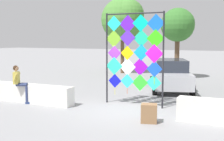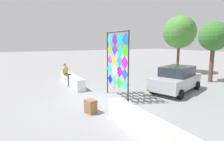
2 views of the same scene
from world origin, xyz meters
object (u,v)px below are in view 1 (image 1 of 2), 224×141
(tree_palm_like, at_px, (178,25))
(kite_display_rack, at_px, (134,52))
(tree_broadleaf, at_px, (124,18))
(cardboard_box_large, at_px, (149,113))
(parked_car, at_px, (171,75))
(seated_vendor, at_px, (20,81))

(tree_palm_like, bearing_deg, kite_display_rack, -89.17)
(kite_display_rack, height_order, tree_broadleaf, tree_broadleaf)
(cardboard_box_large, bearing_deg, kite_display_rack, 121.67)
(kite_display_rack, xyz_separation_m, cardboard_box_large, (1.34, -2.18, -1.92))
(cardboard_box_large, bearing_deg, tree_palm_like, 97.52)
(parked_car, distance_m, cardboard_box_large, 6.48)
(seated_vendor, bearing_deg, cardboard_box_large, -4.39)
(seated_vendor, height_order, tree_broadleaf, tree_broadleaf)
(parked_car, height_order, cardboard_box_large, parked_car)
(parked_car, height_order, tree_broadleaf, tree_broadleaf)
(tree_palm_like, relative_size, tree_broadleaf, 0.81)
(kite_display_rack, xyz_separation_m, tree_broadleaf, (-4.64, 10.37, 2.13))
(seated_vendor, height_order, tree_palm_like, tree_palm_like)
(kite_display_rack, distance_m, seated_vendor, 5.02)
(kite_display_rack, relative_size, parked_car, 0.83)
(seated_vendor, distance_m, cardboard_box_large, 5.94)
(seated_vendor, bearing_deg, tree_broadleaf, 90.46)
(parked_car, xyz_separation_m, cardboard_box_large, (0.80, -6.41, -0.53))
(tree_broadleaf, bearing_deg, tree_palm_like, -17.21)
(seated_vendor, xyz_separation_m, cardboard_box_large, (5.89, -0.45, -0.67))
(seated_vendor, bearing_deg, tree_palm_like, 67.56)
(cardboard_box_large, height_order, tree_palm_like, tree_palm_like)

